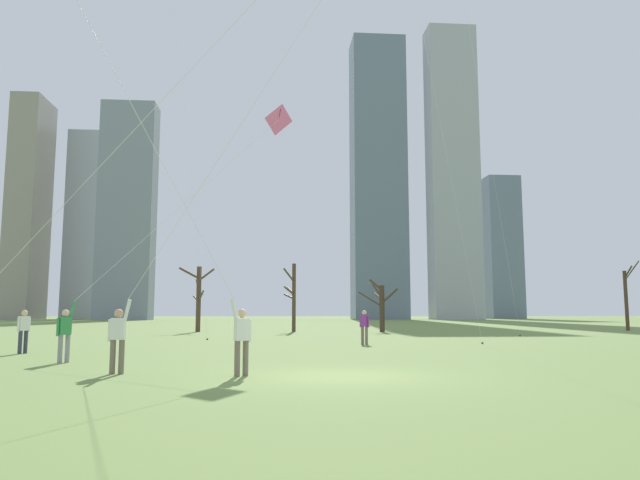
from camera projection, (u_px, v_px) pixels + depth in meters
ground_plane at (340, 376)px, 14.29m from camera, size 400.00×400.00×0.00m
kite_flyer_foreground_right_red at (216, 285)px, 14.33m from camera, size 5.36×1.72×10.59m
kite_flyer_midfield_left_green at (150, 285)px, 14.97m from camera, size 7.04×1.80×12.13m
kite_flyer_foreground_left_blue at (21, 273)px, 13.31m from camera, size 8.78×2.38×10.57m
kite_flyer_midfield_right_pink at (125, 272)px, 19.87m from camera, size 7.38×6.71×10.59m
bystander_far_off_by_trees at (364, 325)px, 28.28m from camera, size 0.42×0.37×1.62m
bystander_watching_nearby at (24, 329)px, 22.17m from camera, size 0.36×0.43×1.62m
bare_tree_far_right_edge at (627, 297)px, 49.56m from camera, size 0.54×1.72×5.72m
bare_tree_left_of_center at (293, 296)px, 46.62m from camera, size 1.05×2.60×5.35m
bare_tree_center at (198, 296)px, 46.34m from camera, size 2.58×3.38×5.09m
bare_tree_leftmost at (381, 304)px, 46.17m from camera, size 2.99×2.50×4.14m
skyline_squat_block at (378, 177)px, 127.47m from camera, size 11.27×8.35×60.89m
skyline_short_annex at (96, 226)px, 133.03m from camera, size 10.53×11.18×41.29m
skyline_slender_spire at (453, 170)px, 126.15m from camera, size 10.25×5.96×62.99m
skyline_wide_slab at (29, 208)px, 121.06m from camera, size 5.61×10.57×45.44m
skyline_tall_tower at (500, 248)px, 140.85m from camera, size 7.72×9.42×33.31m
skyline_mid_tower_right at (127, 210)px, 116.71m from camera, size 10.42×6.10×42.91m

